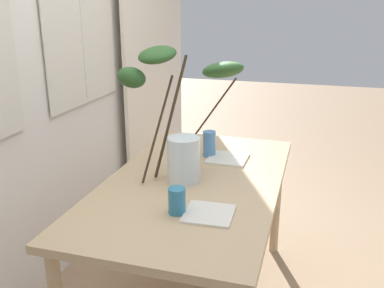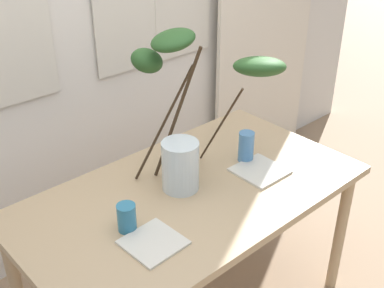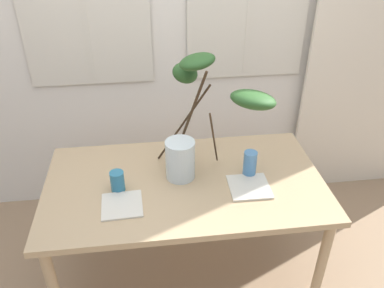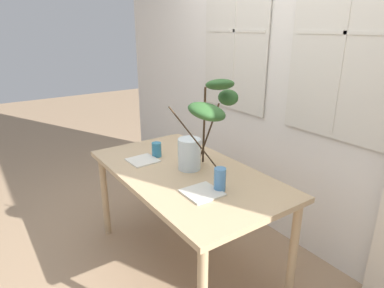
{
  "view_description": "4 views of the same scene",
  "coord_description": "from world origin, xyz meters",
  "px_view_note": "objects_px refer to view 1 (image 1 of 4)",
  "views": [
    {
      "loc": [
        -1.89,
        -0.55,
        1.6
      ],
      "look_at": [
        0.01,
        0.01,
        0.94
      ],
      "focal_mm": 40.38,
      "sensor_mm": 36.0,
      "label": 1
    },
    {
      "loc": [
        -1.17,
        -1.3,
        1.96
      ],
      "look_at": [
        0.05,
        0.04,
        0.95
      ],
      "focal_mm": 46.11,
      "sensor_mm": 36.0,
      "label": 2
    },
    {
      "loc": [
        -0.17,
        -1.68,
        2.07
      ],
      "look_at": [
        0.04,
        0.01,
        0.98
      ],
      "focal_mm": 36.81,
      "sensor_mm": 36.0,
      "label": 3
    },
    {
      "loc": [
        1.77,
        -1.17,
        1.71
      ],
      "look_at": [
        -0.06,
        0.1,
        0.92
      ],
      "focal_mm": 31.16,
      "sensor_mm": 36.0,
      "label": 4
    }
  ],
  "objects_px": {
    "vase_with_branches": "(183,110)",
    "drinking_glass_blue_left": "(177,201)",
    "plate_square_left": "(209,214)",
    "drinking_glass_blue_right": "(209,144)",
    "dining_table": "(194,194)",
    "plate_square_right": "(228,159)"
  },
  "relations": [
    {
      "from": "drinking_glass_blue_right",
      "to": "plate_square_right",
      "type": "distance_m",
      "value": 0.13
    },
    {
      "from": "plate_square_left",
      "to": "vase_with_branches",
      "type": "bearing_deg",
      "value": 29.82
    },
    {
      "from": "vase_with_branches",
      "to": "plate_square_left",
      "type": "xyz_separation_m",
      "value": [
        -0.43,
        -0.24,
        -0.32
      ]
    },
    {
      "from": "vase_with_branches",
      "to": "plate_square_left",
      "type": "bearing_deg",
      "value": -150.18
    },
    {
      "from": "plate_square_right",
      "to": "drinking_glass_blue_right",
      "type": "bearing_deg",
      "value": 76.51
    },
    {
      "from": "dining_table",
      "to": "vase_with_branches",
      "type": "height_order",
      "value": "vase_with_branches"
    },
    {
      "from": "drinking_glass_blue_left",
      "to": "plate_square_left",
      "type": "distance_m",
      "value": 0.14
    },
    {
      "from": "dining_table",
      "to": "plate_square_right",
      "type": "distance_m",
      "value": 0.36
    },
    {
      "from": "drinking_glass_blue_left",
      "to": "plate_square_right",
      "type": "bearing_deg",
      "value": -5.82
    },
    {
      "from": "vase_with_branches",
      "to": "drinking_glass_blue_left",
      "type": "bearing_deg",
      "value": -165.88
    },
    {
      "from": "drinking_glass_blue_left",
      "to": "drinking_glass_blue_right",
      "type": "relative_size",
      "value": 0.76
    },
    {
      "from": "drinking_glass_blue_left",
      "to": "plate_square_left",
      "type": "xyz_separation_m",
      "value": [
        0.02,
        -0.13,
        -0.05
      ]
    },
    {
      "from": "dining_table",
      "to": "plate_square_left",
      "type": "height_order",
      "value": "plate_square_left"
    },
    {
      "from": "vase_with_branches",
      "to": "drinking_glass_blue_left",
      "type": "distance_m",
      "value": 0.54
    },
    {
      "from": "drinking_glass_blue_left",
      "to": "vase_with_branches",
      "type": "bearing_deg",
      "value": 14.12
    },
    {
      "from": "vase_with_branches",
      "to": "drinking_glass_blue_right",
      "type": "height_order",
      "value": "vase_with_branches"
    },
    {
      "from": "vase_with_branches",
      "to": "drinking_glass_blue_right",
      "type": "distance_m",
      "value": 0.38
    },
    {
      "from": "drinking_glass_blue_right",
      "to": "plate_square_left",
      "type": "relative_size",
      "value": 0.73
    },
    {
      "from": "drinking_glass_blue_left",
      "to": "dining_table",
      "type": "bearing_deg",
      "value": 4.96
    },
    {
      "from": "drinking_glass_blue_left",
      "to": "drinking_glass_blue_right",
      "type": "bearing_deg",
      "value": 3.51
    },
    {
      "from": "plate_square_left",
      "to": "drinking_glass_blue_right",
      "type": "bearing_deg",
      "value": 14.22
    },
    {
      "from": "drinking_glass_blue_right",
      "to": "drinking_glass_blue_left",
      "type": "bearing_deg",
      "value": -176.49
    }
  ]
}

